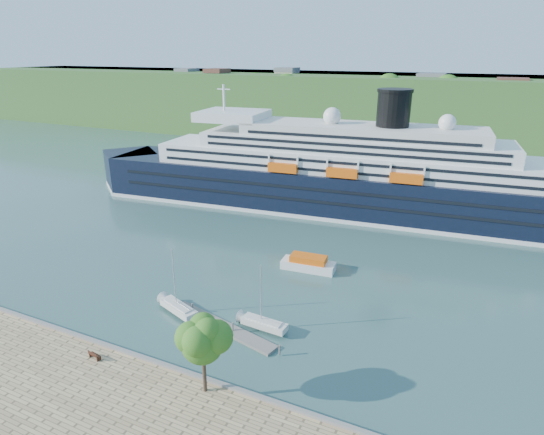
{
  "coord_description": "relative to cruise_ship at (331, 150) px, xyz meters",
  "views": [
    {
      "loc": [
        29.37,
        -31.46,
        32.58
      ],
      "look_at": [
        0.69,
        30.0,
        7.52
      ],
      "focal_mm": 30.0,
      "sensor_mm": 36.0,
      "label": 1
    }
  ],
  "objects": [
    {
      "name": "ground",
      "position": [
        -0.79,
        -58.76,
        -12.86
      ],
      "size": [
        400.0,
        400.0,
        0.0
      ],
      "primitive_type": "plane",
      "color": "#2C4F4D",
      "rests_on": "ground"
    },
    {
      "name": "promenade_tree",
      "position": [
        7.33,
        -60.26,
        -7.3
      ],
      "size": [
        5.51,
        5.51,
        9.12
      ],
      "primitive_type": null,
      "color": "#255F19",
      "rests_on": "promenade"
    },
    {
      "name": "cruise_ship",
      "position": [
        0.0,
        0.0,
        0.0
      ],
      "size": [
        115.64,
        27.84,
        25.72
      ],
      "primitive_type": null,
      "rotation": [
        0.0,
        0.0,
        0.1
      ],
      "color": "black",
      "rests_on": "ground"
    },
    {
      "name": "far_hillside",
      "position": [
        -0.79,
        86.24,
        -0.86
      ],
      "size": [
        400.0,
        50.0,
        24.0
      ],
      "primitive_type": "cube",
      "color": "#2D5321",
      "rests_on": "ground"
    },
    {
      "name": "park_bench",
      "position": [
        -6.26,
        -61.14,
        -11.35
      ],
      "size": [
        1.67,
        0.88,
        1.02
      ],
      "primitive_type": null,
      "rotation": [
        0.0,
        0.0,
        -0.15
      ],
      "color": "#482114",
      "rests_on": "promenade"
    },
    {
      "name": "quay_coping",
      "position": [
        -0.79,
        -58.96,
        -11.71
      ],
      "size": [
        220.0,
        0.5,
        0.3
      ],
      "primitive_type": "cube",
      "color": "slate",
      "rests_on": "promenade"
    },
    {
      "name": "sailboat_white_near",
      "position": [
        -4.29,
        -48.68,
        -8.47
      ],
      "size": [
        7.04,
        4.09,
        8.79
      ],
      "primitive_type": null,
      "rotation": [
        0.0,
        0.0,
        -0.35
      ],
      "color": "silver",
      "rests_on": "ground"
    },
    {
      "name": "floating_pontoon",
      "position": [
        2.46,
        -48.94,
        -12.68
      ],
      "size": [
        16.25,
        5.66,
        0.36
      ],
      "primitive_type": null,
      "rotation": [
        0.0,
        0.0,
        -0.23
      ],
      "color": "gray",
      "rests_on": "ground"
    },
    {
      "name": "tender_launch",
      "position": [
        6.49,
        -29.36,
        -11.69
      ],
      "size": [
        8.73,
        3.63,
        2.35
      ],
      "primitive_type": null,
      "rotation": [
        0.0,
        0.0,
        0.09
      ],
      "color": "#EA590D",
      "rests_on": "ground"
    },
    {
      "name": "sailboat_white_far",
      "position": [
        7.44,
        -47.16,
        -8.66
      ],
      "size": [
        6.6,
        2.2,
        8.4
      ],
      "primitive_type": null,
      "rotation": [
        0.0,
        0.0,
        -0.06
      ],
      "color": "silver",
      "rests_on": "ground"
    }
  ]
}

